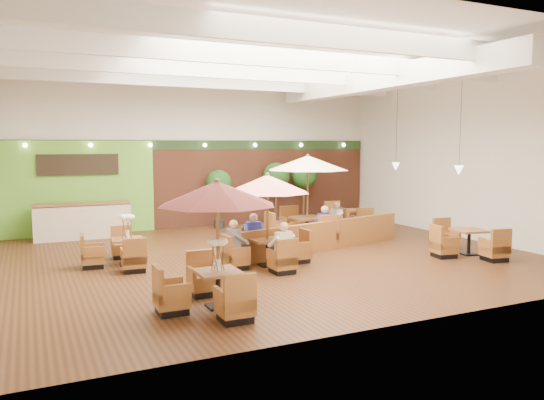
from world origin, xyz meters
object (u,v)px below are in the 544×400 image
table_1 (267,202)px  table_5 (347,220)px  diner_0 (282,242)px  diner_4 (335,217)px  table_4 (462,243)px  topiary_0 (219,185)px  booth_divider (326,236)px  topiary_2 (304,178)px  diner_1 (254,232)px  table_2 (308,183)px  diner_2 (236,239)px  table_0 (215,216)px  topiary_1 (276,178)px  diner_3 (324,222)px  table_3 (119,248)px  service_counter (83,221)px

table_1 → table_5: table_1 is taller
table_5 → diner_0: (-4.96, -4.82, 0.40)m
table_1 → diner_4: 4.37m
table_4 → topiary_0: (-4.51, 7.44, 1.26)m
booth_divider → topiary_2: (2.08, 5.22, 1.33)m
table_4 → diner_1: size_ratio=3.18×
table_2 → diner_2: (-3.36, -2.45, -1.13)m
table_0 → table_2: size_ratio=0.88×
table_2 → topiary_1: (0.74, 3.87, -0.11)m
table_0 → table_4: size_ratio=0.99×
table_2 → diner_3: (0.00, -1.02, -1.12)m
booth_divider → diner_4: 1.79m
table_1 → table_3: (-3.41, 1.63, -1.19)m
table_2 → table_3: table_2 is taller
table_4 → diner_2: diner_2 is taller
table_0 → table_4: bearing=11.9°
topiary_0 → diner_1: (-0.92, -5.46, -0.85)m
diner_0 → diner_2: diner_0 is taller
diner_3 → diner_4: diner_3 is taller
booth_divider → diner_4: size_ratio=7.87×
diner_1 → diner_2: bearing=50.9°
service_counter → diner_1: diner_1 is taller
table_1 → diner_3: (2.49, 1.43, -0.87)m
table_0 → booth_divider: bearing=39.3°
diner_3 → diner_1: bearing=-159.4°
table_4 → topiary_1: (-2.18, 7.44, 1.44)m
table_1 → topiary_0: size_ratio=1.11×
diner_2 → diner_4: bearing=114.5°
diner_0 → diner_4: size_ratio=1.01×
service_counter → table_3: bearing=-84.2°
diner_1 → diner_3: bearing=-161.3°
table_3 → table_0: bearing=-71.1°
service_counter → topiary_2: size_ratio=1.28×
diner_4 → booth_divider: bearing=136.2°
table_1 → diner_2: bearing=178.4°
service_counter → table_5: service_counter is taller
booth_divider → table_0: size_ratio=2.50×
topiary_2 → booth_divider: bearing=-111.7°
table_1 → service_counter: bearing=120.7°
table_3 → table_5: bearing=20.5°
table_1 → diner_1: size_ratio=3.05×
topiary_2 → diner_0: size_ratio=2.99×
service_counter → diner_2: size_ratio=3.86×
table_1 → diner_3: bearing=28.2°
service_counter → diner_2: (3.00, -6.12, 0.17)m
topiary_1 → diner_2: size_ratio=3.06×
topiary_2 → diner_1: 7.11m
topiary_2 → table_3: bearing=-149.2°
table_2 → table_5: (2.47, 1.50, -1.53)m
topiary_1 → diner_3: (-0.74, -4.89, -1.01)m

